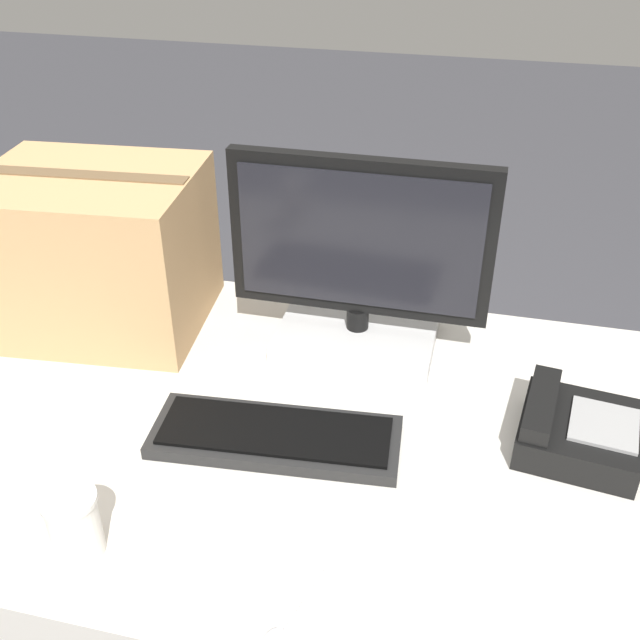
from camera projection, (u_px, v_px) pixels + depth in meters
The scene contains 7 objects.
office_desk at pixel (186, 543), 1.55m from camera, with size 1.80×0.90×0.74m.
monitor at pixel (359, 275), 1.42m from camera, with size 0.50×0.23×0.39m.
keyboard at pixel (276, 436), 1.25m from camera, with size 0.43×0.18×0.03m.
desk_phone at pixel (576, 430), 1.24m from camera, with size 0.21×0.21×0.08m.
paper_cup_right at pixel (74, 525), 1.04m from camera, with size 0.08×0.08×0.11m.
spoon at pixel (286, 621), 0.97m from camera, with size 0.06×0.14×0.00m.
cardboard_box at pixel (97, 250), 1.51m from camera, with size 0.44×0.37×0.32m.
Camera 1 is at (0.52, -0.96, 1.59)m, focal length 42.00 mm.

